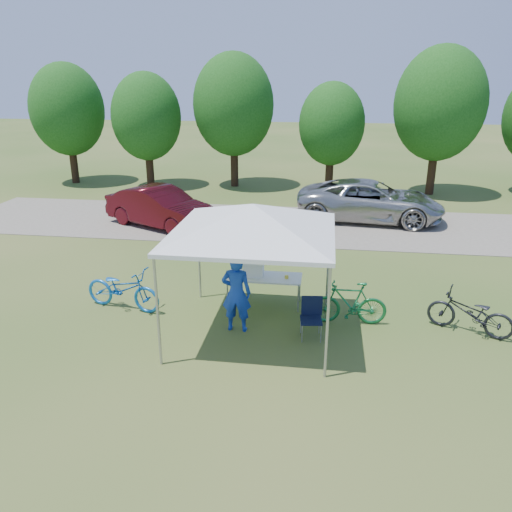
{
  "coord_description": "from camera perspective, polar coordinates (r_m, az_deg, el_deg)",
  "views": [
    {
      "loc": [
        1.35,
        -9.18,
        5.03
      ],
      "look_at": [
        -0.22,
        2.0,
        0.94
      ],
      "focal_mm": 35.0,
      "sensor_mm": 36.0,
      "label": 1
    }
  ],
  "objects": [
    {
      "name": "bike_green",
      "position": [
        10.83,
        10.6,
        -5.29
      ],
      "size": [
        1.6,
        0.5,
        0.95
      ],
      "primitive_type": "imported",
      "rotation": [
        0.0,
        0.0,
        -1.54
      ],
      "color": "#176B37",
      "rests_on": "ground"
    },
    {
      "name": "minivan",
      "position": [
        18.72,
        12.91,
        6.19
      ],
      "size": [
        5.44,
        2.92,
        1.45
      ],
      "primitive_type": "imported",
      "rotation": [
        0.0,
        0.0,
        1.47
      ],
      "color": "#ABAAA6",
      "rests_on": "gravel_strip"
    },
    {
      "name": "bike_dark",
      "position": [
        11.18,
        23.27,
        -6.02
      ],
      "size": [
        1.79,
        1.22,
        0.89
      ],
      "primitive_type": "imported",
      "rotation": [
        0.0,
        0.0,
        -1.98
      ],
      "color": "black",
      "rests_on": "ground"
    },
    {
      "name": "ground",
      "position": [
        10.55,
        -0.32,
        -8.54
      ],
      "size": [
        100.0,
        100.0,
        0.0
      ],
      "primitive_type": "plane",
      "color": "#2D5119",
      "rests_on": "ground"
    },
    {
      "name": "ice_cream_cup",
      "position": [
        11.32,
        3.51,
        -2.41
      ],
      "size": [
        0.09,
        0.09,
        0.07
      ],
      "primitive_type": "cylinder",
      "color": "gold",
      "rests_on": "folding_table"
    },
    {
      "name": "sedan",
      "position": [
        17.78,
        -10.85,
        5.5
      ],
      "size": [
        4.38,
        3.17,
        1.37
      ],
      "primitive_type": "imported",
      "rotation": [
        0.0,
        0.0,
        1.11
      ],
      "color": "#420B11",
      "rests_on": "gravel_strip"
    },
    {
      "name": "treeline",
      "position": [
        23.33,
        4.13,
        16.2
      ],
      "size": [
        24.89,
        4.28,
        6.3
      ],
      "color": "#382314",
      "rests_on": "ground"
    },
    {
      "name": "folding_chair",
      "position": [
        10.22,
        6.35,
        -6.59
      ],
      "size": [
        0.47,
        0.49,
        0.83
      ],
      "rotation": [
        0.0,
        0.0,
        0.12
      ],
      "color": "black",
      "rests_on": "ground"
    },
    {
      "name": "folding_table",
      "position": [
        11.44,
        0.95,
        -2.54
      ],
      "size": [
        1.71,
        0.71,
        0.7
      ],
      "color": "white",
      "rests_on": "ground"
    },
    {
      "name": "canopy",
      "position": [
        9.58,
        -0.35,
        5.55
      ],
      "size": [
        4.53,
        4.53,
        3.0
      ],
      "color": "#A5A5AA",
      "rests_on": "ground"
    },
    {
      "name": "cooler",
      "position": [
        11.39,
        -0.27,
        -1.47
      ],
      "size": [
        0.47,
        0.32,
        0.34
      ],
      "color": "white",
      "rests_on": "folding_table"
    },
    {
      "name": "cyclist",
      "position": [
        10.24,
        -2.26,
        -4.25
      ],
      "size": [
        0.61,
        0.4,
        1.67
      ],
      "primitive_type": "imported",
      "rotation": [
        0.0,
        0.0,
        3.14
      ],
      "color": "#153BAF",
      "rests_on": "ground"
    },
    {
      "name": "gravel_strip",
      "position": [
        17.95,
        3.39,
        3.64
      ],
      "size": [
        24.0,
        5.0,
        0.02
      ],
      "primitive_type": "cube",
      "color": "gray",
      "rests_on": "ground"
    },
    {
      "name": "bike_blue",
      "position": [
        11.7,
        -14.98,
        -3.62
      ],
      "size": [
        1.96,
        1.02,
        0.98
      ],
      "primitive_type": "imported",
      "rotation": [
        0.0,
        0.0,
        1.36
      ],
      "color": "#1463B7",
      "rests_on": "ground"
    }
  ]
}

